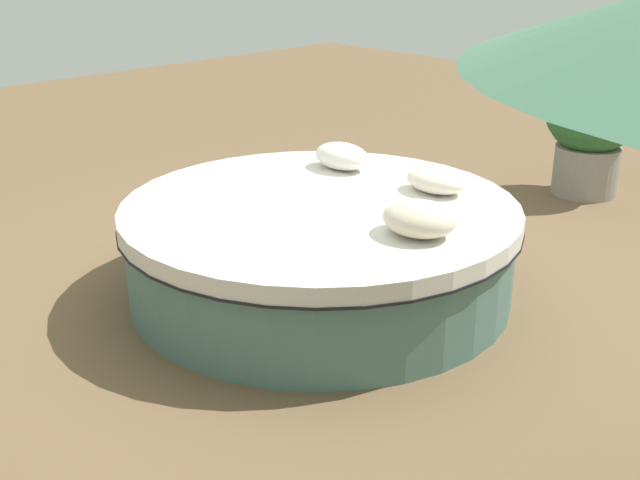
# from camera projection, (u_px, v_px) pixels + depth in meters

# --- Properties ---
(ground_plane) EXTENTS (16.00, 16.00, 0.00)m
(ground_plane) POSITION_uv_depth(u_px,v_px,m) (320.00, 292.00, 5.13)
(ground_plane) COLOR brown
(round_bed) EXTENTS (2.44, 2.44, 0.59)m
(round_bed) POSITION_uv_depth(u_px,v_px,m) (320.00, 248.00, 5.02)
(round_bed) COLOR #4C726B
(round_bed) RESTS_ON ground_plane
(throw_pillow_0) EXTENTS (0.42, 0.37, 0.19)m
(throw_pillow_0) POSITION_uv_depth(u_px,v_px,m) (420.00, 219.00, 4.40)
(throw_pillow_0) COLOR beige
(throw_pillow_0) RESTS_ON round_bed
(throw_pillow_1) EXTENTS (0.41, 0.30, 0.16)m
(throw_pillow_1) POSITION_uv_depth(u_px,v_px,m) (436.00, 180.00, 5.10)
(throw_pillow_1) COLOR silver
(throw_pillow_1) RESTS_ON round_bed
(throw_pillow_2) EXTENTS (0.43, 0.29, 0.18)m
(throw_pillow_2) POSITION_uv_depth(u_px,v_px,m) (342.00, 156.00, 5.58)
(throw_pillow_2) COLOR white
(throw_pillow_2) RESTS_ON round_bed
(planter) EXTENTS (0.81, 0.81, 1.16)m
(planter) POSITION_uv_depth(u_px,v_px,m) (592.00, 118.00, 6.75)
(planter) COLOR gray
(planter) RESTS_ON ground_plane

